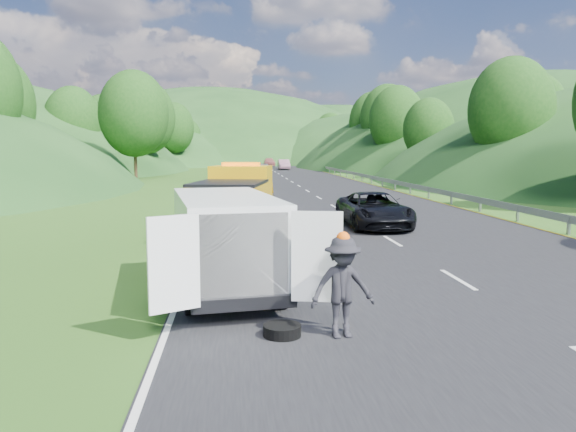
{
  "coord_description": "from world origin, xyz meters",
  "views": [
    {
      "loc": [
        -2.61,
        -15.51,
        3.34
      ],
      "look_at": [
        -1.04,
        1.29,
        1.3
      ],
      "focal_mm": 35.0,
      "sensor_mm": 36.0,
      "label": 1
    }
  ],
  "objects": [
    {
      "name": "ground",
      "position": [
        0.0,
        0.0,
        0.0
      ],
      "size": [
        320.0,
        320.0,
        0.0
      ],
      "primitive_type": "plane",
      "color": "#38661E",
      "rests_on": "ground"
    },
    {
      "name": "hills_backdrop",
      "position": [
        6.5,
        134.7,
        0.0
      ],
      "size": [
        201.0,
        288.6,
        44.0
      ],
      "primitive_type": null,
      "color": "#2D5B23",
      "rests_on": "ground"
    },
    {
      "name": "spare_tire",
      "position": [
        -1.81,
        -5.89,
        0.0
      ],
      "size": [
        0.68,
        0.68,
        0.2
      ],
      "primitive_type": "cylinder",
      "color": "black",
      "rests_on": "ground"
    },
    {
      "name": "guardrail",
      "position": [
        10.3,
        52.5,
        0.0
      ],
      "size": [
        0.06,
        140.0,
        1.52
      ],
      "primitive_type": "cube",
      "color": "gray",
      "rests_on": "ground"
    },
    {
      "name": "passing_suv",
      "position": [
        3.21,
        7.66,
        0.0
      ],
      "size": [
        2.52,
        5.32,
        1.47
      ],
      "primitive_type": "imported",
      "rotation": [
        0.0,
        0.0,
        0.02
      ],
      "color": "black",
      "rests_on": "ground"
    },
    {
      "name": "tree_line_left",
      "position": [
        -19.0,
        60.0,
        0.0
      ],
      "size": [
        14.0,
        140.0,
        14.0
      ],
      "primitive_type": null,
      "color": "#275218",
      "rests_on": "ground"
    },
    {
      "name": "worker",
      "position": [
        -0.76,
        -6.04,
        0.0
      ],
      "size": [
        1.24,
        0.82,
        1.8
      ],
      "primitive_type": "imported",
      "rotation": [
        0.0,
        0.0,
        0.14
      ],
      "color": "black",
      "rests_on": "ground"
    },
    {
      "name": "road_surface",
      "position": [
        3.0,
        40.0,
        0.01
      ],
      "size": [
        14.0,
        200.0,
        0.02
      ],
      "primitive_type": "cube",
      "color": "black",
      "rests_on": "ground"
    },
    {
      "name": "dist_car_b",
      "position": [
        4.96,
        72.43,
        0.0
      ],
      "size": [
        1.68,
        4.81,
        1.58
      ],
      "primitive_type": "imported",
      "color": "#81566A",
      "rests_on": "ground"
    },
    {
      "name": "white_van",
      "position": [
        -2.89,
        -2.48,
        1.28
      ],
      "size": [
        3.68,
        6.72,
        2.27
      ],
      "rotation": [
        0.0,
        0.0,
        0.15
      ],
      "color": "black",
      "rests_on": "ground"
    },
    {
      "name": "tree_line_right",
      "position": [
        23.0,
        60.0,
        0.0
      ],
      "size": [
        14.0,
        140.0,
        14.0
      ],
      "primitive_type": null,
      "color": "#275218",
      "rests_on": "ground"
    },
    {
      "name": "dist_car_c",
      "position": [
        3.78,
        90.85,
        0.0
      ],
      "size": [
        2.09,
        5.14,
        1.49
      ],
      "primitive_type": "imported",
      "color": "#A55652",
      "rests_on": "ground"
    },
    {
      "name": "woman",
      "position": [
        -3.97,
        -0.13,
        0.0
      ],
      "size": [
        0.59,
        0.67,
        1.51
      ],
      "primitive_type": "imported",
      "rotation": [
        0.0,
        0.0,
        1.99
      ],
      "color": "silver",
      "rests_on": "ground"
    },
    {
      "name": "dist_car_a",
      "position": [
        0.95,
        56.25,
        0.0
      ],
      "size": [
        1.75,
        4.36,
        1.48
      ],
      "primitive_type": "imported",
      "color": "#525458",
      "rests_on": "ground"
    },
    {
      "name": "child",
      "position": [
        -2.55,
        -0.73,
        0.0
      ],
      "size": [
        0.57,
        0.55,
        0.93
      ],
      "primitive_type": "imported",
      "rotation": [
        0.0,
        0.0,
        -0.61
      ],
      "color": "tan",
      "rests_on": "ground"
    },
    {
      "name": "tow_truck",
      "position": [
        -2.6,
        6.28,
        1.36
      ],
      "size": [
        3.5,
        6.78,
        2.78
      ],
      "rotation": [
        0.0,
        0.0,
        -0.18
      ],
      "color": "black",
      "rests_on": "ground"
    },
    {
      "name": "suitcase",
      "position": [
        -4.24,
        0.12,
        0.31
      ],
      "size": [
        0.43,
        0.31,
        0.63
      ],
      "primitive_type": "cube",
      "rotation": [
        0.0,
        0.0,
        0.26
      ],
      "color": "#5D5845",
      "rests_on": "ground"
    }
  ]
}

